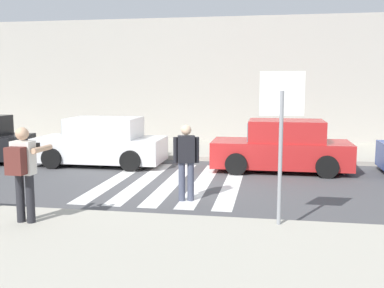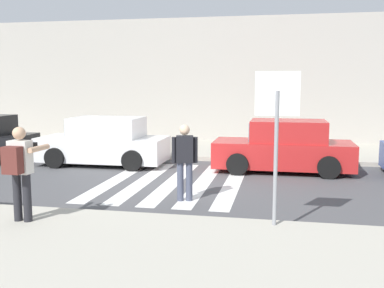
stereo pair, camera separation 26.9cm
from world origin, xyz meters
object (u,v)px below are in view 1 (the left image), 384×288
Objects in this scene: photographer_with_backpack at (23,166)px; pedestrian_crossing at (186,158)px; parked_car_white at (102,143)px; parked_car_red at (282,147)px; stop_sign at (281,114)px.

photographer_with_backpack reaches higher than pedestrian_crossing.
parked_car_white and parked_car_red have the same top height.
pedestrian_crossing reaches higher than parked_car_white.
parked_car_white is at bearing 180.00° from parked_car_red.
photographer_with_backpack reaches higher than parked_car_red.
parked_car_white is at bearing 131.74° from pedestrian_crossing.
stop_sign is 0.66× the size of parked_car_white.
pedestrian_crossing is 0.42× the size of parked_car_white.
parked_car_red is at bearing 88.20° from stop_sign.
stop_sign is 5.94m from parked_car_red.
stop_sign reaches higher than parked_car_white.
pedestrian_crossing is (-2.02, 1.83, -1.13)m from stop_sign.
stop_sign is 1.56× the size of pedestrian_crossing.
parked_car_white is at bearing 99.18° from photographer_with_backpack.
photographer_with_backpack is (-4.50, -0.70, -0.94)m from stop_sign.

